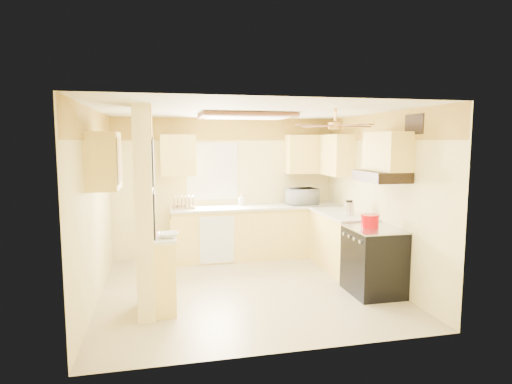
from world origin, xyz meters
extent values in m
plane|color=tan|center=(0.00, 0.00, 0.00)|extent=(4.00, 4.00, 0.00)
plane|color=white|center=(0.00, 0.00, 2.50)|extent=(4.00, 4.00, 0.00)
plane|color=#F4E295|center=(0.00, 1.90, 1.25)|extent=(4.00, 0.00, 4.00)
plane|color=#F4E295|center=(0.00, -1.90, 1.25)|extent=(4.00, 0.00, 4.00)
plane|color=#F4E295|center=(-2.00, 0.00, 1.25)|extent=(0.00, 3.80, 3.80)
plane|color=#F4E295|center=(2.00, 0.00, 1.25)|extent=(0.00, 3.80, 3.80)
cube|color=#FFD84B|center=(0.00, 1.88, 2.30)|extent=(4.00, 0.02, 0.40)
cube|color=#F4E295|center=(-1.35, -0.55, 1.25)|extent=(0.20, 0.70, 2.50)
cube|color=#FDDE6C|center=(-1.13, -0.55, 0.45)|extent=(0.25, 0.55, 0.90)
cube|color=silver|center=(-1.13, -0.55, 0.92)|extent=(0.28, 0.58, 0.04)
cube|color=#FDDE6C|center=(0.50, 1.60, 0.45)|extent=(3.00, 0.60, 0.90)
cube|color=#FDDE6C|center=(1.70, 0.60, 0.45)|extent=(0.60, 1.40, 0.90)
cube|color=silver|center=(0.50, 1.59, 0.92)|extent=(3.04, 0.64, 0.04)
cube|color=silver|center=(1.69, 0.60, 0.92)|extent=(0.64, 1.44, 0.04)
cube|color=white|center=(-0.25, 1.29, 0.43)|extent=(0.58, 0.02, 0.80)
cube|color=white|center=(-0.25, 1.89, 1.55)|extent=(0.92, 0.02, 1.02)
cube|color=white|center=(-0.25, 1.89, 1.55)|extent=(0.80, 0.02, 0.90)
cube|color=#FDDE6C|center=(-0.85, 1.72, 1.85)|extent=(0.60, 0.35, 0.70)
cube|color=#FDDE6C|center=(1.55, 1.72, 1.85)|extent=(0.90, 0.35, 0.70)
cube|color=#FDDE6C|center=(1.82, 1.25, 1.85)|extent=(0.35, 1.00, 0.70)
cube|color=#FDDE6C|center=(-1.82, -0.25, 1.85)|extent=(0.35, 0.75, 0.70)
cube|color=#FDDE6C|center=(1.82, -0.55, 1.95)|extent=(0.35, 0.76, 0.52)
cube|color=black|center=(1.67, -0.55, 0.45)|extent=(0.65, 0.76, 0.90)
cube|color=silver|center=(1.67, -0.55, 0.91)|extent=(0.66, 0.77, 0.02)
cylinder|color=silver|center=(1.34, -0.80, 0.80)|extent=(0.03, 0.05, 0.05)
cylinder|color=silver|center=(1.34, -0.63, 0.80)|extent=(0.03, 0.05, 0.05)
cylinder|color=silver|center=(1.34, -0.47, 0.80)|extent=(0.03, 0.05, 0.05)
cylinder|color=silver|center=(1.34, -0.30, 0.80)|extent=(0.03, 0.05, 0.05)
cube|color=black|center=(1.74, -0.55, 1.62)|extent=(0.50, 0.76, 0.14)
cube|color=black|center=(-1.24, -0.55, 1.85)|extent=(0.02, 0.42, 0.57)
cube|color=white|center=(-1.23, -0.55, 1.85)|extent=(0.01, 0.37, 0.52)
cube|color=black|center=(-1.24, -0.55, 1.20)|extent=(0.02, 0.42, 0.57)
cube|color=yellow|center=(-1.23, -0.55, 1.20)|extent=(0.01, 0.37, 0.52)
cube|color=brown|center=(0.10, 0.50, 2.46)|extent=(1.35, 0.95, 0.06)
cube|color=white|center=(0.10, 0.50, 2.44)|extent=(1.15, 0.75, 0.02)
cylinder|color=gold|center=(1.00, -0.70, 2.42)|extent=(0.04, 0.04, 0.16)
cylinder|color=gold|center=(1.00, -0.70, 2.28)|extent=(0.18, 0.18, 0.08)
cube|color=brown|center=(1.30, -0.59, 2.28)|extent=(0.55, 0.28, 0.01)
cube|color=brown|center=(0.89, -0.40, 2.28)|extent=(0.28, 0.55, 0.01)
cube|color=brown|center=(0.70, -0.81, 2.28)|extent=(0.55, 0.28, 0.01)
cube|color=brown|center=(1.11, -1.00, 2.28)|extent=(0.28, 0.55, 0.01)
cube|color=black|center=(1.98, -0.90, 2.30)|extent=(0.02, 0.40, 0.25)
imported|color=white|center=(1.36, 1.60, 1.09)|extent=(0.58, 0.44, 0.29)
imported|color=white|center=(-1.08, -0.63, 0.97)|extent=(0.26, 0.26, 0.06)
cylinder|color=#C60006|center=(1.64, -0.46, 0.99)|extent=(0.24, 0.24, 0.15)
cylinder|color=#C60006|center=(1.64, -0.46, 1.08)|extent=(0.26, 0.26, 0.02)
cylinder|color=silver|center=(1.69, 0.31, 1.04)|extent=(0.16, 0.16, 0.21)
cylinder|color=black|center=(1.69, 0.31, 1.17)|extent=(0.10, 0.10, 0.03)
cube|color=tan|center=(-0.78, 1.59, 0.96)|extent=(0.38, 0.29, 0.04)
cube|color=tan|center=(-0.93, 1.59, 1.05)|extent=(0.02, 0.25, 0.21)
cube|color=tan|center=(-0.87, 1.59, 1.05)|extent=(0.02, 0.25, 0.21)
cube|color=tan|center=(-0.81, 1.59, 1.05)|extent=(0.02, 0.25, 0.21)
cube|color=tan|center=(-0.74, 1.59, 1.05)|extent=(0.02, 0.25, 0.21)
cube|color=tan|center=(-0.68, 1.59, 1.05)|extent=(0.02, 0.25, 0.21)
cube|color=tan|center=(-0.62, 1.59, 1.05)|extent=(0.02, 0.25, 0.21)
cylinder|color=white|center=(-0.87, 1.59, 1.05)|extent=(0.01, 0.21, 0.21)
cylinder|color=white|center=(-0.74, 1.59, 1.05)|extent=(0.01, 0.21, 0.21)
cylinder|color=white|center=(0.26, 1.74, 1.01)|extent=(0.11, 0.11, 0.14)
cylinder|color=tan|center=(0.28, 1.74, 1.05)|extent=(0.01, 0.01, 0.22)
cylinder|color=tan|center=(0.26, 1.76, 1.05)|extent=(0.01, 0.01, 0.22)
cylinder|color=tan|center=(0.24, 1.74, 1.05)|extent=(0.01, 0.01, 0.22)
cylinder|color=tan|center=(0.26, 1.72, 1.05)|extent=(0.01, 0.01, 0.22)
camera|label=1|loc=(-1.16, -5.76, 2.09)|focal=30.00mm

